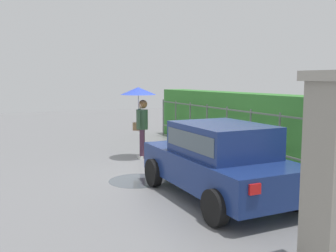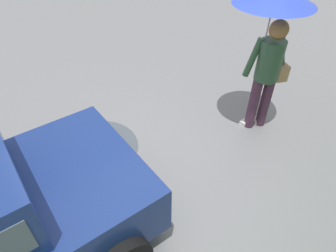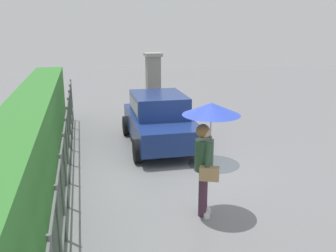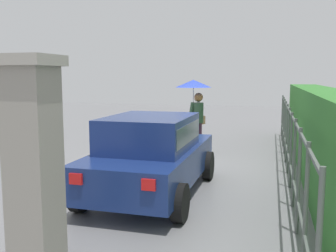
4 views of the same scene
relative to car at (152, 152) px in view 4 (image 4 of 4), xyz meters
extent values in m
plane|color=slate|center=(-2.00, 0.08, -0.80)|extent=(40.00, 40.00, 0.00)
cube|color=navy|center=(-0.06, 0.00, -0.22)|extent=(3.71, 1.66, 0.60)
cube|color=navy|center=(0.09, 0.00, 0.38)|extent=(1.91, 1.45, 0.60)
cube|color=#4C5B66|center=(0.09, 0.00, 0.40)|extent=(1.76, 1.47, 0.33)
cylinder|color=black|center=(-1.31, -0.83, -0.50)|extent=(0.60, 0.18, 0.60)
cylinder|color=black|center=(-1.30, 0.85, -0.50)|extent=(0.60, 0.18, 0.60)
cylinder|color=black|center=(1.19, -0.85, -0.50)|extent=(0.60, 0.18, 0.60)
cylinder|color=black|center=(1.20, 0.83, -0.50)|extent=(0.60, 0.18, 0.60)
cube|color=red|center=(1.80, -0.56, -0.07)|extent=(0.06, 0.20, 0.16)
cube|color=red|center=(1.80, 0.54, -0.07)|extent=(0.06, 0.20, 0.16)
cylinder|color=#47283D|center=(-4.12, 0.01, -0.37)|extent=(0.15, 0.15, 0.86)
cylinder|color=#47283D|center=(-4.31, 0.09, -0.37)|extent=(0.15, 0.15, 0.86)
cube|color=white|center=(-4.15, -0.04, -0.76)|extent=(0.26, 0.10, 0.08)
cube|color=white|center=(-4.33, 0.04, -0.76)|extent=(0.26, 0.10, 0.08)
cylinder|color=#2D4C33|center=(-4.21, 0.05, 0.35)|extent=(0.34, 0.34, 0.58)
sphere|color=#DBAD89|center=(-4.21, 0.05, 0.78)|extent=(0.22, 0.22, 0.22)
sphere|color=olive|center=(-4.20, 0.08, 0.80)|extent=(0.25, 0.25, 0.25)
cylinder|color=#2D4C33|center=(-4.04, -0.11, 0.37)|extent=(0.24, 0.17, 0.56)
cylinder|color=#2D4C33|center=(-4.45, 0.07, 0.37)|extent=(0.24, 0.17, 0.56)
cylinder|color=#B2B2B7|center=(-4.18, -0.07, 0.69)|extent=(0.02, 0.02, 0.77)
cone|color=blue|center=(-4.18, -0.07, 1.18)|extent=(1.04, 1.04, 0.22)
cube|color=tan|center=(-4.50, 0.05, 0.11)|extent=(0.28, 0.38, 0.24)
cube|color=gray|center=(2.99, -0.40, 0.35)|extent=(0.48, 0.48, 2.30)
cube|color=#9E998E|center=(2.99, -0.40, 1.56)|extent=(0.60, 0.60, 0.12)
cylinder|color=#59605B|center=(-8.06, 2.51, -0.05)|extent=(0.05, 0.05, 1.50)
cylinder|color=#59605B|center=(-6.91, 2.51, -0.05)|extent=(0.05, 0.05, 1.50)
cylinder|color=#59605B|center=(-5.75, 2.51, -0.05)|extent=(0.05, 0.05, 1.50)
cylinder|color=#59605B|center=(-4.60, 2.51, -0.05)|extent=(0.05, 0.05, 1.50)
cylinder|color=#59605B|center=(-3.44, 2.51, -0.05)|extent=(0.05, 0.05, 1.50)
cylinder|color=#59605B|center=(-2.29, 2.51, -0.05)|extent=(0.05, 0.05, 1.50)
cylinder|color=#59605B|center=(-1.13, 2.51, -0.05)|extent=(0.05, 0.05, 1.50)
cylinder|color=#59605B|center=(0.02, 2.51, -0.05)|extent=(0.05, 0.05, 1.50)
cylinder|color=#59605B|center=(1.18, 2.51, -0.05)|extent=(0.05, 0.05, 1.50)
cylinder|color=#59605B|center=(2.34, 2.51, -0.05)|extent=(0.05, 0.05, 1.50)
cube|color=#59605B|center=(-2.29, 2.51, 0.62)|extent=(11.55, 0.03, 0.04)
cube|color=#59605B|center=(-2.29, 2.51, -0.35)|extent=(11.55, 0.03, 0.04)
cube|color=#387F33|center=(-2.29, 3.22, 0.15)|extent=(12.55, 0.90, 1.90)
cylinder|color=#4C545B|center=(-1.88, -1.01, -0.80)|extent=(1.30, 1.30, 0.00)
camera|label=1|loc=(6.09, -4.00, 1.51)|focal=40.37mm
camera|label=2|loc=(-0.90, 2.11, 2.21)|focal=30.84mm
camera|label=3|loc=(-10.22, 2.11, 2.63)|focal=39.94mm
camera|label=4|loc=(6.55, 2.11, 1.38)|focal=40.50mm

